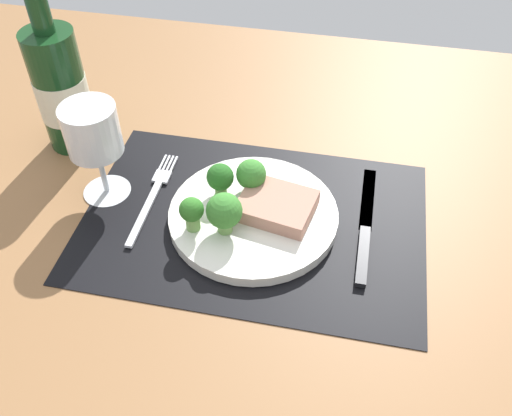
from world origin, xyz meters
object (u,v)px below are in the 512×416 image
at_px(fork, 152,196).
at_px(plate, 253,216).
at_px(wine_bottle, 61,89).
at_px(wine_glass, 93,135).
at_px(knife, 365,232).
at_px(steak, 276,205).

bearing_deg(fork, plate, -7.65).
relative_size(wine_bottle, wine_glass, 1.80).
distance_m(knife, wine_bottle, 0.50).
distance_m(plate, fork, 0.15).
bearing_deg(steak, plate, -166.37).
bearing_deg(plate, steak, 13.63).
relative_size(plate, steak, 2.36).
distance_m(steak, knife, 0.13).
distance_m(steak, wine_bottle, 0.38).
distance_m(steak, wine_glass, 0.27).
xyz_separation_m(knife, wine_bottle, (-0.48, 0.11, 0.09)).
height_order(knife, wine_bottle, wine_bottle).
distance_m(knife, wine_glass, 0.39).
xyz_separation_m(wine_bottle, wine_glass, (0.10, -0.10, 0.01)).
bearing_deg(steak, fork, 177.92).
bearing_deg(wine_bottle, wine_glass, -47.03).
height_order(plate, wine_bottle, wine_bottle).
distance_m(fork, wine_bottle, 0.22).
bearing_deg(wine_glass, knife, -1.64).
bearing_deg(wine_bottle, knife, -13.48).
xyz_separation_m(fork, knife, (0.31, -0.01, 0.00)).
height_order(wine_bottle, wine_glass, wine_bottle).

